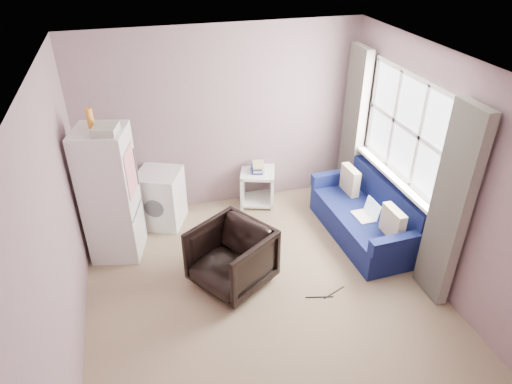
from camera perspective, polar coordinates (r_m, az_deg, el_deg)
room at (r=4.37m, az=1.70°, el=-1.10°), size 3.84×4.24×2.54m
armchair at (r=5.07m, az=-3.09°, el=-7.86°), size 1.02×1.03×0.79m
fridge at (r=5.54m, az=-17.75°, el=-0.25°), size 0.68×0.68×1.86m
washing_machine at (r=6.18m, az=-11.83°, el=-0.60°), size 0.71×0.71×0.76m
side_table at (r=6.52m, az=0.21°, el=0.96°), size 0.59×0.59×0.64m
sofa at (r=6.04m, az=13.79°, el=-3.06°), size 0.84×1.73×0.76m
window_dressing at (r=5.67m, az=16.89°, el=3.86°), size 0.17×2.62×2.18m
floor_cables at (r=5.22m, az=8.84°, el=-12.57°), size 0.48×0.13×0.01m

